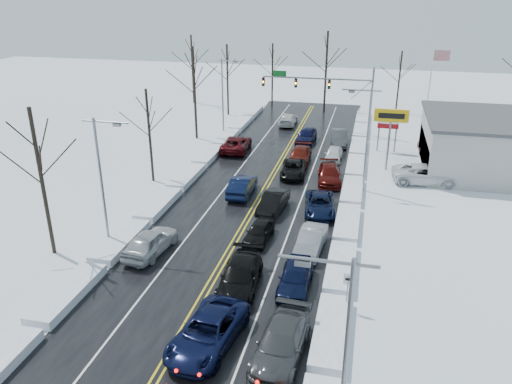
% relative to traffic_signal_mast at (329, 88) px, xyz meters
% --- Properties ---
extents(ground, '(160.00, 160.00, 0.00)m').
position_rel_traffic_signal_mast_xyz_m(ground, '(-3.45, -27.99, -5.48)').
color(ground, white).
rests_on(ground, ground).
extents(road_surface, '(14.00, 84.00, 0.01)m').
position_rel_traffic_signal_mast_xyz_m(road_surface, '(-3.45, -25.99, -5.47)').
color(road_surface, black).
rests_on(road_surface, ground).
extents(snow_bank_left, '(1.74, 72.00, 0.57)m').
position_rel_traffic_signal_mast_xyz_m(snow_bank_left, '(-11.05, -25.99, -5.48)').
color(snow_bank_left, white).
rests_on(snow_bank_left, ground).
extents(snow_bank_right, '(1.74, 72.00, 0.57)m').
position_rel_traffic_signal_mast_xyz_m(snow_bank_right, '(4.15, -25.99, -5.48)').
color(snow_bank_right, white).
rests_on(snow_bank_right, ground).
extents(traffic_signal_mast, '(13.28, 0.39, 8.00)m').
position_rel_traffic_signal_mast_xyz_m(traffic_signal_mast, '(0.00, 0.00, 0.00)').
color(traffic_signal_mast, slate).
rests_on(traffic_signal_mast, ground).
extents(tires_plus_sign, '(3.20, 0.34, 6.00)m').
position_rel_traffic_signal_mast_xyz_m(tires_plus_sign, '(7.05, -12.00, -0.49)').
color(tires_plus_sign, slate).
rests_on(tires_plus_sign, ground).
extents(used_vehicles_sign, '(2.20, 0.22, 4.65)m').
position_rel_traffic_signal_mast_xyz_m(used_vehicles_sign, '(7.05, -5.99, -2.16)').
color(used_vehicles_sign, slate).
rests_on(used_vehicles_sign, ground).
extents(speed_limit_sign, '(0.55, 0.09, 2.35)m').
position_rel_traffic_signal_mast_xyz_m(speed_limit_sign, '(4.75, -35.99, -3.84)').
color(speed_limit_sign, slate).
rests_on(speed_limit_sign, ground).
extents(flagpole, '(1.87, 1.20, 10.00)m').
position_rel_traffic_signal_mast_xyz_m(flagpole, '(11.72, 2.01, 0.45)').
color(flagpole, silver).
rests_on(flagpole, ground).
extents(streetlight_se, '(3.20, 0.25, 9.00)m').
position_rel_traffic_signal_mast_xyz_m(streetlight_se, '(4.85, -45.99, -0.17)').
color(streetlight_se, slate).
rests_on(streetlight_se, ground).
extents(streetlight_ne, '(3.20, 0.25, 9.00)m').
position_rel_traffic_signal_mast_xyz_m(streetlight_ne, '(4.85, -17.99, -0.17)').
color(streetlight_ne, slate).
rests_on(streetlight_ne, ground).
extents(streetlight_sw, '(3.20, 0.25, 9.00)m').
position_rel_traffic_signal_mast_xyz_m(streetlight_sw, '(-11.74, -31.99, -0.17)').
color(streetlight_sw, slate).
rests_on(streetlight_sw, ground).
extents(streetlight_nw, '(3.20, 0.25, 9.00)m').
position_rel_traffic_signal_mast_xyz_m(streetlight_nw, '(-11.74, -3.99, -0.17)').
color(streetlight_nw, slate).
rests_on(streetlight_nw, ground).
extents(tree_left_b, '(4.00, 4.00, 10.00)m').
position_rel_traffic_signal_mast_xyz_m(tree_left_b, '(-14.95, -33.99, 1.51)').
color(tree_left_b, '#2D231C').
rests_on(tree_left_b, ground).
extents(tree_left_c, '(3.40, 3.40, 8.50)m').
position_rel_traffic_signal_mast_xyz_m(tree_left_c, '(-13.95, -19.99, 0.46)').
color(tree_left_c, '#2D231C').
rests_on(tree_left_c, ground).
extents(tree_left_d, '(4.20, 4.20, 10.50)m').
position_rel_traffic_signal_mast_xyz_m(tree_left_d, '(-14.65, -5.99, 1.86)').
color(tree_left_d, '#2D231C').
rests_on(tree_left_d, ground).
extents(tree_left_e, '(3.80, 3.80, 9.50)m').
position_rel_traffic_signal_mast_xyz_m(tree_left_e, '(-14.25, 6.01, 1.16)').
color(tree_left_e, '#2D231C').
rests_on(tree_left_e, ground).
extents(tree_far_a, '(4.00, 4.00, 10.00)m').
position_rel_traffic_signal_mast_xyz_m(tree_far_a, '(-21.45, 12.01, 1.51)').
color(tree_far_a, '#2D231C').
rests_on(tree_far_a, ground).
extents(tree_far_b, '(3.60, 3.60, 9.00)m').
position_rel_traffic_signal_mast_xyz_m(tree_far_b, '(-9.45, 13.01, 0.81)').
color(tree_far_b, '#2D231C').
rests_on(tree_far_b, ground).
extents(tree_far_c, '(4.40, 4.40, 11.00)m').
position_rel_traffic_signal_mast_xyz_m(tree_far_c, '(-1.45, 11.01, 2.21)').
color(tree_far_c, '#2D231C').
rests_on(tree_far_c, ground).
extents(tree_far_d, '(3.40, 3.40, 8.50)m').
position_rel_traffic_signal_mast_xyz_m(tree_far_d, '(8.55, 12.51, 0.46)').
color(tree_far_d, '#2D231C').
rests_on(tree_far_d, ground).
extents(queued_car_2, '(3.41, 6.04, 1.59)m').
position_rel_traffic_signal_mast_xyz_m(queued_car_2, '(-1.83, -40.55, -5.48)').
color(queued_car_2, black).
rests_on(queued_car_2, ground).
extents(queued_car_3, '(2.56, 5.61, 1.59)m').
position_rel_traffic_signal_mast_xyz_m(queued_car_3, '(-1.58, -35.21, -5.48)').
color(queued_car_3, black).
rests_on(queued_car_3, ground).
extents(queued_car_4, '(1.87, 4.04, 1.34)m').
position_rel_traffic_signal_mast_xyz_m(queued_car_4, '(-1.83, -29.11, -5.48)').
color(queued_car_4, black).
rests_on(queued_car_4, ground).
extents(queued_car_5, '(2.05, 4.69, 1.50)m').
position_rel_traffic_signal_mast_xyz_m(queued_car_5, '(-1.84, -23.89, -5.48)').
color(queued_car_5, black).
rests_on(queued_car_5, ground).
extents(queued_car_6, '(2.68, 5.08, 1.36)m').
position_rel_traffic_signal_mast_xyz_m(queued_car_6, '(-1.54, -15.72, -5.48)').
color(queued_car_6, black).
rests_on(queued_car_6, ground).
extents(queued_car_7, '(2.13, 5.06, 1.46)m').
position_rel_traffic_signal_mast_xyz_m(queued_car_7, '(-1.52, -11.71, -5.48)').
color(queued_car_7, '#52120B').
rests_on(queued_car_7, ground).
extents(queued_car_8, '(2.28, 4.90, 1.63)m').
position_rel_traffic_signal_mast_xyz_m(queued_car_8, '(-1.85, -4.73, -5.48)').
color(queued_car_8, black).
rests_on(queued_car_8, ground).
extents(queued_car_11, '(2.57, 5.56, 1.57)m').
position_rel_traffic_signal_mast_xyz_m(queued_car_11, '(1.89, -40.56, -5.48)').
color(queued_car_11, '#3A3D3F').
rests_on(queued_car_11, ground).
extents(queued_car_12, '(1.85, 4.56, 1.55)m').
position_rel_traffic_signal_mast_xyz_m(queued_car_12, '(1.64, -34.55, -5.48)').
color(queued_car_12, black).
rests_on(queued_car_12, ground).
extents(queued_car_13, '(1.93, 4.65, 1.50)m').
position_rel_traffic_signal_mast_xyz_m(queued_car_13, '(1.95, -29.73, -5.48)').
color(queued_car_13, gray).
rests_on(queued_car_13, ground).
extents(queued_car_14, '(2.91, 5.26, 1.39)m').
position_rel_traffic_signal_mast_xyz_m(queued_car_14, '(1.83, -23.42, -5.48)').
color(queued_car_14, black).
rests_on(queued_car_14, ground).
extents(queued_car_15, '(2.67, 5.32, 1.48)m').
position_rel_traffic_signal_mast_xyz_m(queued_car_15, '(1.94, -16.58, -5.48)').
color(queued_car_15, '#460C09').
rests_on(queued_car_15, ground).
extents(queued_car_16, '(1.72, 4.05, 1.37)m').
position_rel_traffic_signal_mast_xyz_m(queued_car_16, '(1.78, -10.42, -5.48)').
color(queued_car_16, silver).
rests_on(queued_car_16, ground).
extents(queued_car_17, '(2.25, 5.14, 1.64)m').
position_rel_traffic_signal_mast_xyz_m(queued_car_17, '(1.89, -4.65, -5.48)').
color(queued_car_17, '#3C3F41').
rests_on(queued_car_17, ground).
extents(oncoming_car_0, '(1.76, 4.90, 1.61)m').
position_rel_traffic_signal_mast_xyz_m(oncoming_car_0, '(-5.10, -21.25, -5.48)').
color(oncoming_car_0, black).
rests_on(oncoming_car_0, ground).
extents(oncoming_car_1, '(2.94, 5.91, 1.61)m').
position_rel_traffic_signal_mast_xyz_m(oncoming_car_1, '(-8.82, -9.60, -5.48)').
color(oncoming_car_1, '#46090E').
rests_on(oncoming_car_1, ground).
extents(oncoming_car_2, '(2.19, 5.15, 1.48)m').
position_rel_traffic_signal_mast_xyz_m(oncoming_car_2, '(-5.16, 2.45, -5.48)').
color(oncoming_car_2, silver).
rests_on(oncoming_car_2, ground).
extents(oncoming_car_3, '(2.52, 5.13, 1.68)m').
position_rel_traffic_signal_mast_xyz_m(oncoming_car_3, '(-8.52, -32.53, -5.48)').
color(oncoming_car_3, '#ACAEB4').
rests_on(oncoming_car_3, ground).
extents(parked_car_0, '(6.33, 3.29, 1.70)m').
position_rel_traffic_signal_mast_xyz_m(parked_car_0, '(10.56, -14.86, -5.48)').
color(parked_car_0, white).
rests_on(parked_car_0, ground).
extents(parked_car_1, '(2.20, 5.39, 1.56)m').
position_rel_traffic_signal_mast_xyz_m(parked_car_1, '(13.65, -12.27, -5.48)').
color(parked_car_1, '#3E4043').
rests_on(parked_car_1, ground).
extents(parked_car_2, '(1.80, 4.47, 1.52)m').
position_rel_traffic_signal_mast_xyz_m(parked_car_2, '(11.40, -5.26, -5.48)').
color(parked_car_2, '#520A12').
rests_on(parked_car_2, ground).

